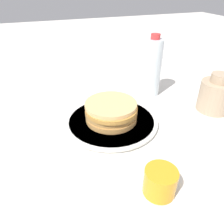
% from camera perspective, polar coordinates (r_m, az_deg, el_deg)
% --- Properties ---
extents(ground_plane, '(4.00, 4.00, 0.00)m').
position_cam_1_polar(ground_plane, '(0.71, -0.45, -2.31)').
color(ground_plane, silver).
extents(plate, '(0.29, 0.29, 0.01)m').
position_cam_1_polar(plate, '(0.70, -0.00, -2.29)').
color(plate, silver).
rests_on(plate, ground_plane).
extents(pancake_stack, '(0.17, 0.17, 0.06)m').
position_cam_1_polar(pancake_stack, '(0.68, -0.28, 0.18)').
color(pancake_stack, tan).
rests_on(pancake_stack, plate).
extents(juice_glass, '(0.07, 0.07, 0.06)m').
position_cam_1_polar(juice_glass, '(0.50, 12.45, -17.34)').
color(juice_glass, orange).
rests_on(juice_glass, ground_plane).
extents(cream_jug, '(0.11, 0.11, 0.13)m').
position_cam_1_polar(cream_jug, '(0.83, 25.46, 4.04)').
color(cream_jug, tan).
rests_on(cream_jug, ground_plane).
extents(water_bottle_near, '(0.07, 0.07, 0.23)m').
position_cam_1_polar(water_bottle_near, '(0.85, 10.50, 11.31)').
color(water_bottle_near, silver).
rests_on(water_bottle_near, ground_plane).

